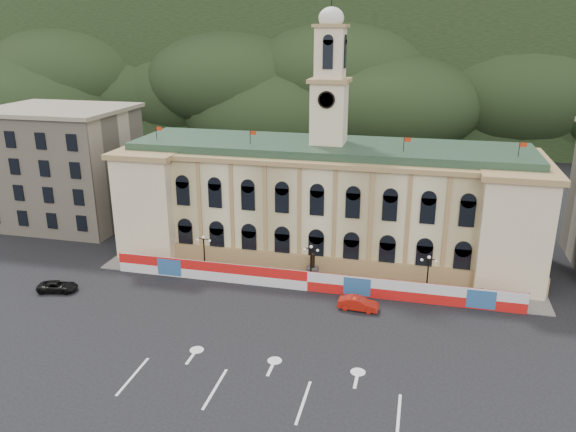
% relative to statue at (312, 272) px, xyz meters
% --- Properties ---
extents(ground, '(260.00, 260.00, 0.00)m').
position_rel_statue_xyz_m(ground, '(0.00, -18.00, -1.19)').
color(ground, black).
rests_on(ground, ground).
extents(lane_markings, '(26.00, 10.00, 0.02)m').
position_rel_statue_xyz_m(lane_markings, '(0.00, -23.00, -1.18)').
color(lane_markings, white).
rests_on(lane_markings, ground).
extents(hill_ridge, '(230.00, 80.00, 64.00)m').
position_rel_statue_xyz_m(hill_ridge, '(0.03, 103.99, 18.30)').
color(hill_ridge, black).
rests_on(hill_ridge, ground).
extents(city_hall, '(56.20, 17.60, 37.10)m').
position_rel_statue_xyz_m(city_hall, '(0.00, 9.63, 6.66)').
color(city_hall, beige).
rests_on(city_hall, ground).
extents(side_building_left, '(21.00, 17.00, 18.60)m').
position_rel_statue_xyz_m(side_building_left, '(-43.00, 12.93, 8.14)').
color(side_building_left, tan).
rests_on(side_building_left, ground).
extents(hoarding_fence, '(50.00, 0.44, 2.50)m').
position_rel_statue_xyz_m(hoarding_fence, '(0.06, -2.93, 0.06)').
color(hoarding_fence, red).
rests_on(hoarding_fence, ground).
extents(pavement, '(56.00, 5.50, 0.16)m').
position_rel_statue_xyz_m(pavement, '(0.00, -0.25, -1.11)').
color(pavement, slate).
rests_on(pavement, ground).
extents(statue, '(1.40, 1.40, 3.72)m').
position_rel_statue_xyz_m(statue, '(0.00, 0.00, 0.00)').
color(statue, '#595651').
rests_on(statue, ground).
extents(lamp_left, '(1.96, 0.44, 5.15)m').
position_rel_statue_xyz_m(lamp_left, '(-14.00, -1.00, 1.89)').
color(lamp_left, black).
rests_on(lamp_left, ground).
extents(lamp_center, '(1.96, 0.44, 5.15)m').
position_rel_statue_xyz_m(lamp_center, '(0.00, -1.00, 1.89)').
color(lamp_center, black).
rests_on(lamp_center, ground).
extents(lamp_right, '(1.96, 0.44, 5.15)m').
position_rel_statue_xyz_m(lamp_right, '(14.00, -1.00, 1.89)').
color(lamp_right, black).
rests_on(lamp_right, ground).
extents(red_sedan, '(2.07, 4.74, 1.51)m').
position_rel_statue_xyz_m(red_sedan, '(6.56, -6.38, -0.43)').
color(red_sedan, '#AB170C').
rests_on(red_sedan, ground).
extents(black_suv, '(4.12, 5.60, 1.30)m').
position_rel_statue_xyz_m(black_suv, '(-29.28, -10.29, -0.53)').
color(black_suv, black).
rests_on(black_suv, ground).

